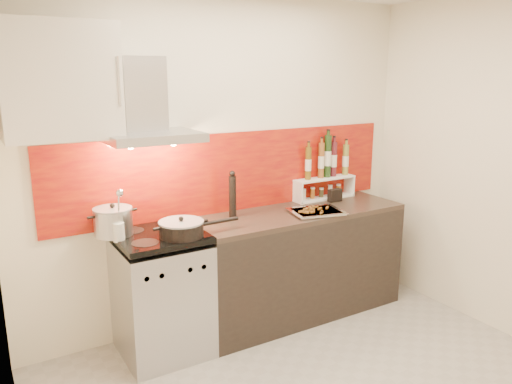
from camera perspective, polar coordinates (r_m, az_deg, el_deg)
back_wall at (r=4.00m, az=-3.31°, el=3.38°), size 3.40×0.02×2.60m
left_wall at (r=2.21m, az=-26.25°, el=-6.43°), size 0.02×2.80×2.60m
backsplash at (r=4.03m, az=-2.58°, el=2.30°), size 3.00×0.02×0.64m
range_stove at (r=3.72m, az=-10.67°, el=-11.52°), size 0.60×0.60×0.91m
counter at (r=4.24m, az=4.81°, el=-8.01°), size 1.80×0.60×0.90m
range_hood at (r=3.53m, az=-12.41°, el=8.98°), size 0.62×0.50×0.61m
upper_cabinet at (r=3.37m, az=-21.59°, el=11.70°), size 0.70×0.35×0.72m
stock_pot at (r=3.56m, az=-16.00°, el=-3.25°), size 0.27×0.27×0.23m
saute_pan at (r=3.45m, az=-8.42°, el=-4.13°), size 0.60×0.31×0.14m
utensil_jar at (r=3.44m, az=-15.40°, el=-3.72°), size 0.08×0.12×0.37m
pepper_mill at (r=3.87m, az=-2.70°, el=-0.32°), size 0.06×0.06×0.37m
step_shelf at (r=4.48m, az=7.96°, el=2.17°), size 0.60×0.16×0.57m
caddy_box at (r=4.40m, az=9.01°, el=-0.36°), size 0.13×0.05×0.11m
baking_tray at (r=4.03m, az=6.86°, el=-2.22°), size 0.47×0.40×0.03m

